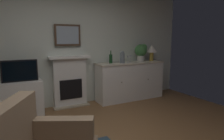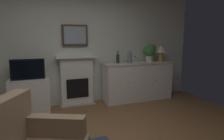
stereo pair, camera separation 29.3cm
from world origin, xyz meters
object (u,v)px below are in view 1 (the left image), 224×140
(wine_bottle, at_px, (111,59))
(tv_set, at_px, (20,71))
(sideboard_cabinet, at_px, (130,81))
(wine_glass_center, at_px, (130,57))
(table_lamp, at_px, (152,50))
(potted_plant_small, at_px, (141,51))
(tv_cabinet, at_px, (22,99))
(framed_picture, at_px, (68,35))
(fireplace_unit, at_px, (70,81))
(vase_decorative, at_px, (122,57))
(wine_glass_left, at_px, (128,57))

(wine_bottle, distance_m, tv_set, 1.91)
(sideboard_cabinet, height_order, wine_glass_center, wine_glass_center)
(table_lamp, height_order, potted_plant_small, potted_plant_small)
(wine_glass_center, xyz_separation_m, tv_cabinet, (-2.44, -0.02, -0.69))
(framed_picture, bearing_deg, fireplace_unit, -90.00)
(wine_bottle, xyz_separation_m, wine_glass_center, (0.53, -0.01, 0.01))
(fireplace_unit, distance_m, sideboard_cabinet, 1.45)
(fireplace_unit, relative_size, wine_glass_center, 6.67)
(fireplace_unit, height_order, vase_decorative, vase_decorative)
(wine_glass_left, bearing_deg, potted_plant_small, 9.17)
(wine_glass_left, bearing_deg, table_lamp, 1.88)
(table_lamp, relative_size, wine_bottle, 1.38)
(tv_cabinet, relative_size, potted_plant_small, 1.74)
(wine_bottle, height_order, wine_glass_left, wine_bottle)
(sideboard_cabinet, bearing_deg, wine_glass_center, 54.23)
(wine_glass_left, relative_size, tv_set, 0.27)
(tv_set, bearing_deg, potted_plant_small, 1.11)
(tv_cabinet, bearing_deg, fireplace_unit, 9.45)
(wine_bottle, relative_size, tv_cabinet, 0.39)
(tv_set, relative_size, potted_plant_small, 1.44)
(tv_cabinet, height_order, tv_set, tv_set)
(wine_bottle, bearing_deg, sideboard_cabinet, -5.53)
(vase_decorative, bearing_deg, wine_glass_left, 8.98)
(fireplace_unit, height_order, framed_picture, framed_picture)
(wine_glass_left, relative_size, wine_glass_center, 1.00)
(wine_bottle, height_order, tv_set, wine_bottle)
(fireplace_unit, relative_size, tv_cabinet, 1.47)
(vase_decorative, height_order, tv_set, vase_decorative)
(wine_glass_center, height_order, vase_decorative, vase_decorative)
(table_lamp, height_order, vase_decorative, table_lamp)
(sideboard_cabinet, bearing_deg, potted_plant_small, 7.52)
(sideboard_cabinet, height_order, tv_set, tv_set)
(fireplace_unit, relative_size, wine_glass_left, 6.67)
(wine_glass_center, xyz_separation_m, tv_set, (-2.44, -0.04, -0.15))
(table_lamp, bearing_deg, potted_plant_small, 171.15)
(wine_glass_center, xyz_separation_m, potted_plant_small, (0.32, 0.01, 0.13))
(framed_picture, bearing_deg, tv_cabinet, -167.99)
(table_lamp, relative_size, tv_cabinet, 0.53)
(fireplace_unit, xyz_separation_m, sideboard_cabinet, (1.43, -0.18, -0.09))
(framed_picture, relative_size, potted_plant_small, 1.28)
(framed_picture, height_order, potted_plant_small, framed_picture)
(fireplace_unit, height_order, wine_glass_center, fireplace_unit)
(wine_glass_left, height_order, wine_glass_center, same)
(framed_picture, xyz_separation_m, wine_glass_left, (1.35, -0.25, -0.51))
(wine_glass_left, height_order, vase_decorative, vase_decorative)
(sideboard_cabinet, bearing_deg, tv_set, -179.81)
(tv_cabinet, height_order, potted_plant_small, potted_plant_small)
(sideboard_cabinet, bearing_deg, vase_decorative, -168.71)
(framed_picture, bearing_deg, table_lamp, -6.14)
(wine_bottle, height_order, potted_plant_small, potted_plant_small)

